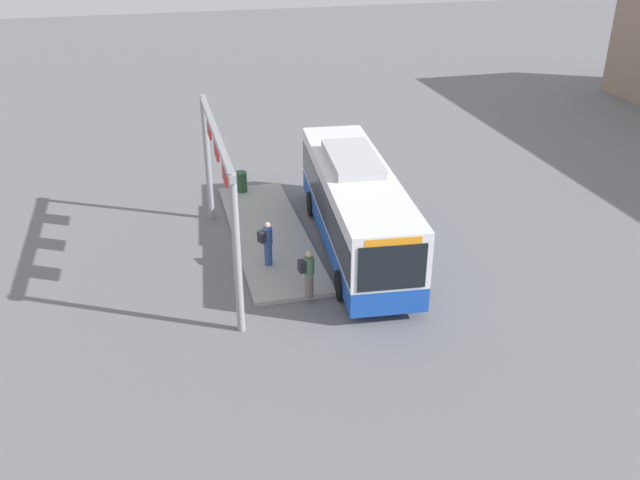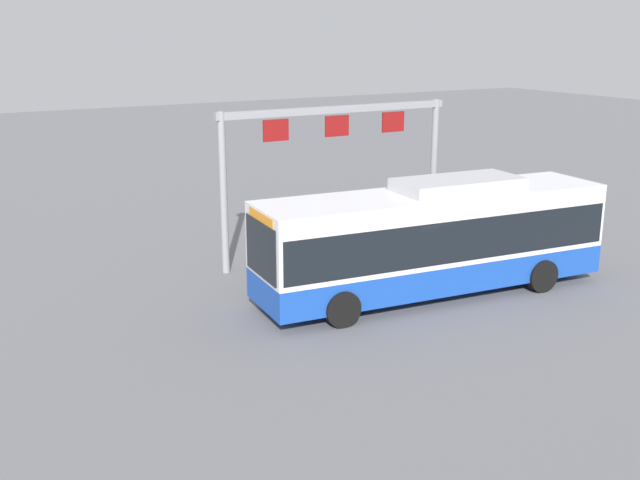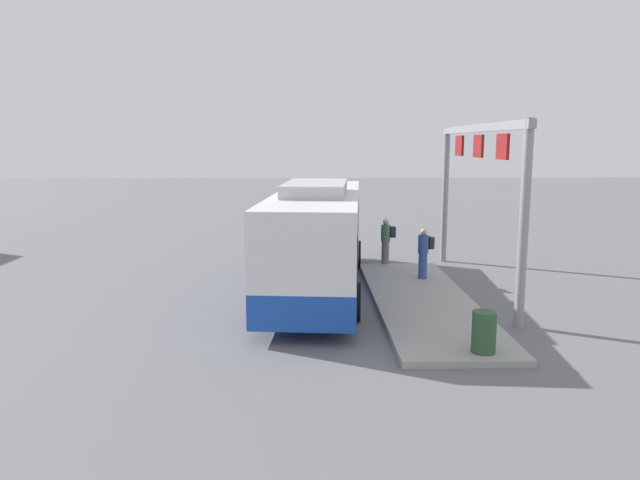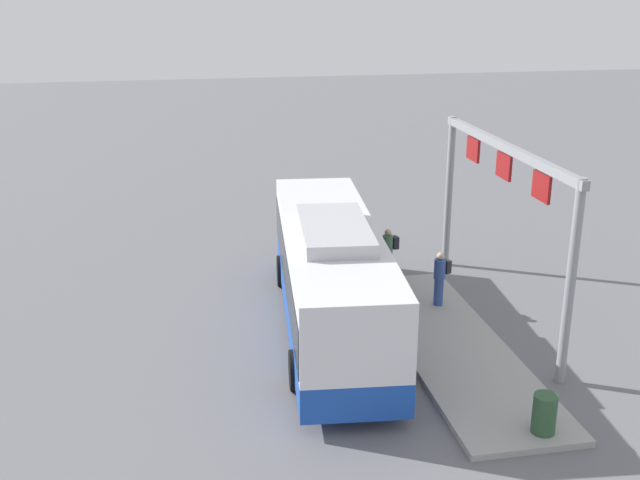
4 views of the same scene
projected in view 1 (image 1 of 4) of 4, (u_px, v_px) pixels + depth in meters
ground_plane at (355, 247)px, 26.15m from camera, size 120.00×120.00×0.00m
platform_curb at (269, 234)px, 26.93m from camera, size 10.00×2.80×0.16m
bus_main at (356, 203)px, 25.34m from camera, size 10.91×3.48×3.46m
person_boarding at (308, 273)px, 22.26m from camera, size 0.39×0.57×1.67m
person_waiting_near at (267, 242)px, 24.18m from camera, size 0.50×0.60×1.67m
platform_sign_gantry at (218, 170)px, 23.14m from camera, size 8.78×0.24×5.20m
trash_bin at (241, 182)px, 30.44m from camera, size 0.52×0.52×0.90m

